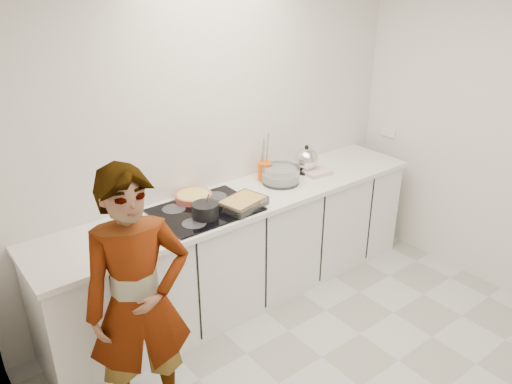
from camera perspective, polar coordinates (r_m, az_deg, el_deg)
wall_back at (r=3.92m, az=-4.40°, el=6.14°), size 3.60×0.00×2.60m
wall_left at (r=1.96m, az=-23.00°, el=-16.59°), size 0.00×3.20×2.60m
base_cabinets at (r=4.04m, az=-1.46°, el=-6.71°), size 3.20×0.58×0.87m
countertop at (r=3.83m, az=-1.53°, el=-0.87°), size 3.24×0.64×0.04m
hob at (r=3.62m, az=-5.80°, el=-2.04°), size 0.72×0.54×0.01m
tart_dish at (r=3.77m, az=-7.16°, el=-0.48°), size 0.36×0.36×0.05m
saucepan at (r=3.48m, az=-5.82°, el=-2.11°), size 0.20×0.20×0.18m
baking_dish at (r=3.62m, az=-1.53°, el=-1.22°), size 0.37×0.31×0.06m
mixing_bowl at (r=4.05m, az=2.84°, el=1.90°), size 0.35×0.35×0.14m
tea_towel at (r=4.26m, az=7.06°, el=2.22°), size 0.23×0.17×0.04m
kettle at (r=4.29m, az=5.75°, el=3.62°), size 0.27×0.27×0.24m
utensil_crock at (r=4.11m, az=1.03°, el=2.41°), size 0.14×0.14×0.15m
cook at (r=2.91m, az=-13.25°, el=-12.29°), size 0.68×0.54×1.63m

